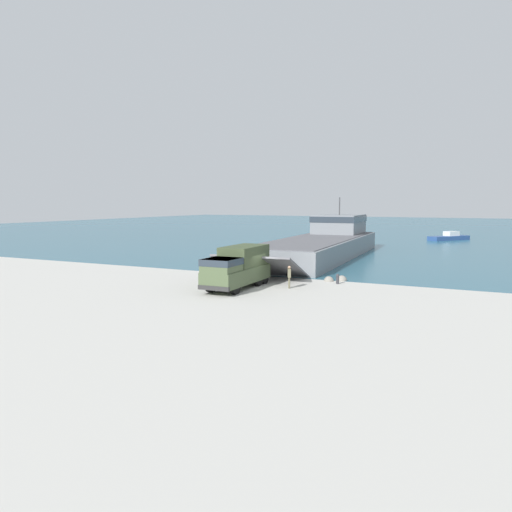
{
  "coord_description": "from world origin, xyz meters",
  "views": [
    {
      "loc": [
        17.01,
        -35.11,
        6.66
      ],
      "look_at": [
        -1.67,
        3.04,
        2.02
      ],
      "focal_mm": 35.0,
      "sensor_mm": 36.0,
      "label": 1
    }
  ],
  "objects_px": {
    "soldier_on_ramp": "(289,275)",
    "mooring_bollard": "(338,278)",
    "landing_craft": "(323,242)",
    "military_truck": "(237,267)",
    "moored_boat_a": "(449,237)"
  },
  "relations": [
    {
      "from": "military_truck",
      "to": "soldier_on_ramp",
      "type": "bearing_deg",
      "value": 114.5
    },
    {
      "from": "military_truck",
      "to": "landing_craft",
      "type": "bearing_deg",
      "value": -178.01
    },
    {
      "from": "military_truck",
      "to": "soldier_on_ramp",
      "type": "relative_size",
      "value": 4.33
    },
    {
      "from": "mooring_bollard",
      "to": "moored_boat_a",
      "type": "bearing_deg",
      "value": 85.94
    },
    {
      "from": "moored_boat_a",
      "to": "landing_craft",
      "type": "bearing_deg",
      "value": 106.04
    },
    {
      "from": "soldier_on_ramp",
      "to": "moored_boat_a",
      "type": "xyz_separation_m",
      "value": [
        6.58,
        57.42,
        -0.51
      ]
    },
    {
      "from": "military_truck",
      "to": "moored_boat_a",
      "type": "relative_size",
      "value": 0.93
    },
    {
      "from": "landing_craft",
      "to": "military_truck",
      "type": "bearing_deg",
      "value": -90.18
    },
    {
      "from": "landing_craft",
      "to": "moored_boat_a",
      "type": "distance_m",
      "value": 36.1
    },
    {
      "from": "landing_craft",
      "to": "military_truck",
      "type": "relative_size",
      "value": 4.9
    },
    {
      "from": "soldier_on_ramp",
      "to": "mooring_bollard",
      "type": "xyz_separation_m",
      "value": [
        2.76,
        3.63,
        -0.56
      ]
    },
    {
      "from": "moored_boat_a",
      "to": "mooring_bollard",
      "type": "relative_size",
      "value": 9.81
    },
    {
      "from": "soldier_on_ramp",
      "to": "military_truck",
      "type": "bearing_deg",
      "value": 1.35
    },
    {
      "from": "landing_craft",
      "to": "soldier_on_ramp",
      "type": "relative_size",
      "value": 21.22
    },
    {
      "from": "military_truck",
      "to": "mooring_bollard",
      "type": "xyz_separation_m",
      "value": [
        6.36,
        5.37,
        -1.2
      ]
    }
  ]
}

